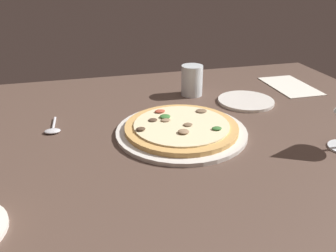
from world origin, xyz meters
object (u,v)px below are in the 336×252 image
at_px(side_plate, 246,101).
at_px(pizza_main, 181,129).
at_px(water_glass, 192,82).
at_px(paper_menu, 290,86).
at_px(spoon, 53,129).

bearing_deg(side_plate, pizza_main, 31.61).
distance_m(water_glass, side_plate, 0.18).
bearing_deg(paper_menu, spoon, 12.08).
bearing_deg(pizza_main, water_glass, -113.19).
height_order(paper_menu, spoon, spoon).
relative_size(pizza_main, water_glass, 3.40).
xyz_separation_m(pizza_main, paper_menu, (-0.47, -0.25, -0.01)).
relative_size(side_plate, paper_menu, 0.77).
bearing_deg(pizza_main, spoon, -17.03).
height_order(side_plate, spoon, spoon).
xyz_separation_m(pizza_main, water_glass, (-0.11, -0.26, 0.03)).
height_order(water_glass, spoon, water_glass).
height_order(water_glass, side_plate, water_glass).
distance_m(pizza_main, paper_menu, 0.53).
height_order(pizza_main, side_plate, pizza_main).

